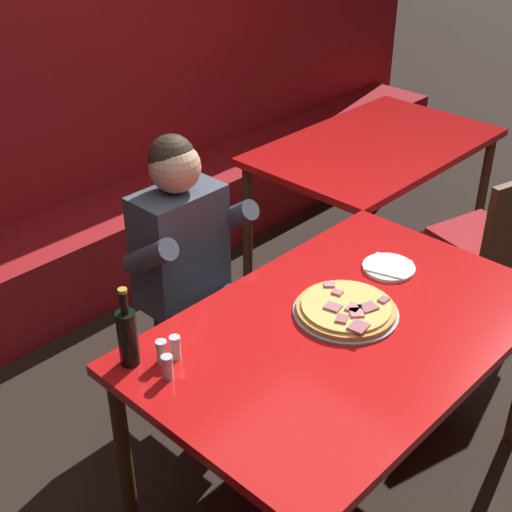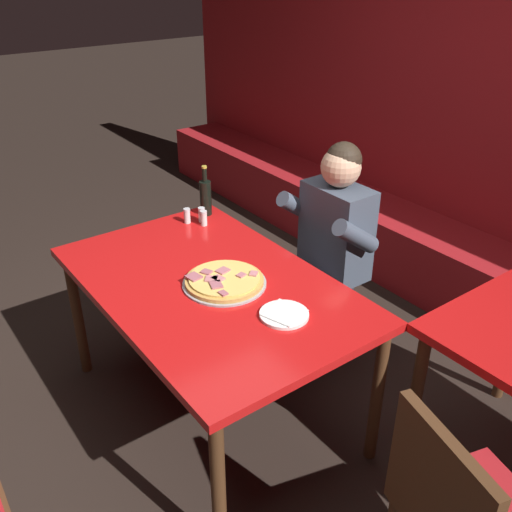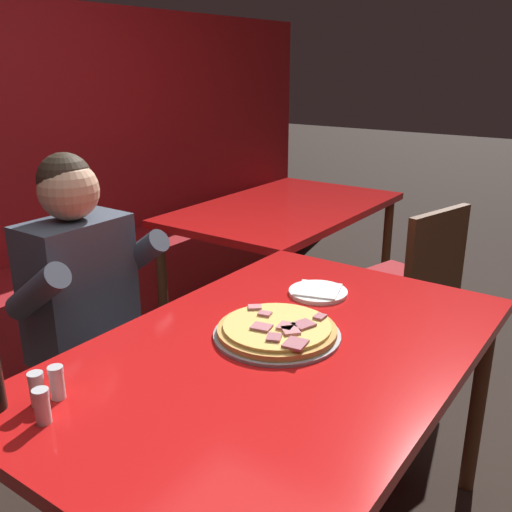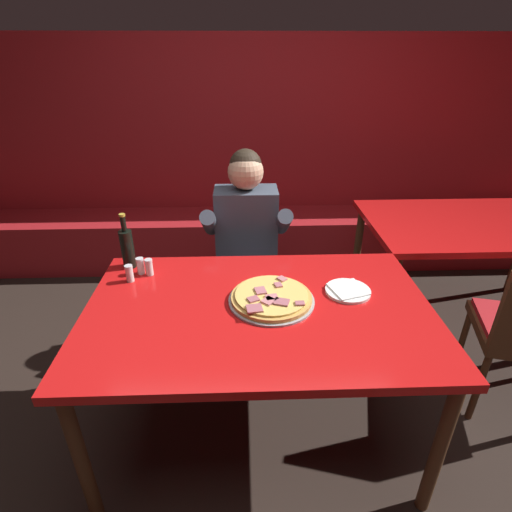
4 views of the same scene
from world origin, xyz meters
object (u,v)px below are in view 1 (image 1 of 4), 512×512
object	(u,v)px
diner_seated_blue_shirt	(194,269)
plate_white_paper	(389,267)
shaker_parmesan	(168,368)
dining_chair_far_left	(494,236)
main_dining_table	(344,342)
beer_bottle	(128,336)
background_dining_table	(375,156)
shaker_red_pepper_flakes	(175,348)
shaker_oregano	(162,353)
pizza	(346,309)

from	to	relation	value
diner_seated_blue_shirt	plate_white_paper	bearing A→B (deg)	-54.73
plate_white_paper	shaker_parmesan	size ratio (longest dim) A/B	2.44
shaker_parmesan	dining_chair_far_left	bearing A→B (deg)	-4.31
main_dining_table	beer_bottle	bearing A→B (deg)	149.10
beer_bottle	dining_chair_far_left	bearing A→B (deg)	-8.38
dining_chair_far_left	background_dining_table	distance (m)	0.84
main_dining_table	dining_chair_far_left	xyz separation A→B (m)	(1.36, 0.09, -0.16)
plate_white_paper	main_dining_table	bearing A→B (deg)	-166.08
diner_seated_blue_shirt	shaker_parmesan	bearing A→B (deg)	-138.12
dining_chair_far_left	background_dining_table	size ratio (longest dim) A/B	0.64
dining_chair_far_left	shaker_red_pepper_flakes	bearing A→B (deg)	173.76
beer_bottle	background_dining_table	bearing A→B (deg)	13.82
dining_chair_far_left	diner_seated_blue_shirt	bearing A→B (deg)	154.73
shaker_oregano	background_dining_table	world-z (taller)	shaker_oregano
shaker_parmesan	shaker_red_pepper_flakes	bearing A→B (deg)	35.17
main_dining_table	plate_white_paper	bearing A→B (deg)	13.92
shaker_parmesan	main_dining_table	bearing A→B (deg)	-21.50
diner_seated_blue_shirt	background_dining_table	xyz separation A→B (m)	(1.52, 0.16, -0.01)
shaker_parmesan	diner_seated_blue_shirt	xyz separation A→B (m)	(0.57, 0.51, -0.11)
plate_white_paper	shaker_parmesan	world-z (taller)	shaker_parmesan
main_dining_table	shaker_oregano	bearing A→B (deg)	151.43
shaker_oregano	dining_chair_far_left	distance (m)	1.97
plate_white_paper	beer_bottle	world-z (taller)	beer_bottle
background_dining_table	main_dining_table	bearing A→B (deg)	-148.26
main_dining_table	dining_chair_far_left	size ratio (longest dim) A/B	1.67
main_dining_table	pizza	bearing A→B (deg)	35.91
pizza	diner_seated_blue_shirt	bearing A→B (deg)	97.98
main_dining_table	diner_seated_blue_shirt	size ratio (longest dim) A/B	1.20
pizza	diner_seated_blue_shirt	size ratio (longest dim) A/B	0.30
plate_white_paper	shaker_red_pepper_flakes	world-z (taller)	shaker_red_pepper_flakes
shaker_oregano	shaker_red_pepper_flakes	distance (m)	0.05
shaker_oregano	background_dining_table	distance (m)	2.14
pizza	shaker_oregano	xyz separation A→B (m)	(-0.64, 0.27, 0.02)
pizza	shaker_parmesan	bearing A→B (deg)	163.48
plate_white_paper	diner_seated_blue_shirt	bearing A→B (deg)	125.27
shaker_parmesan	dining_chair_far_left	world-z (taller)	dining_chair_far_left
beer_bottle	shaker_parmesan	world-z (taller)	beer_bottle
plate_white_paper	shaker_oregano	xyz separation A→B (m)	(-1.00, 0.21, 0.03)
shaker_oregano	background_dining_table	bearing A→B (deg)	16.25
diner_seated_blue_shirt	background_dining_table	bearing A→B (deg)	5.91
diner_seated_blue_shirt	background_dining_table	size ratio (longest dim) A/B	0.90
beer_bottle	diner_seated_blue_shirt	bearing A→B (deg)	30.98
diner_seated_blue_shirt	background_dining_table	world-z (taller)	diner_seated_blue_shirt
shaker_oregano	dining_chair_far_left	size ratio (longest dim) A/B	0.09
main_dining_table	plate_white_paper	world-z (taller)	plate_white_paper
pizza	plate_white_paper	world-z (taller)	pizza
pizza	shaker_red_pepper_flakes	distance (m)	0.64
shaker_oregano	shaker_red_pepper_flakes	size ratio (longest dim) A/B	1.00
diner_seated_blue_shirt	dining_chair_far_left	world-z (taller)	diner_seated_blue_shirt
shaker_red_pepper_flakes	main_dining_table	bearing A→B (deg)	-29.46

